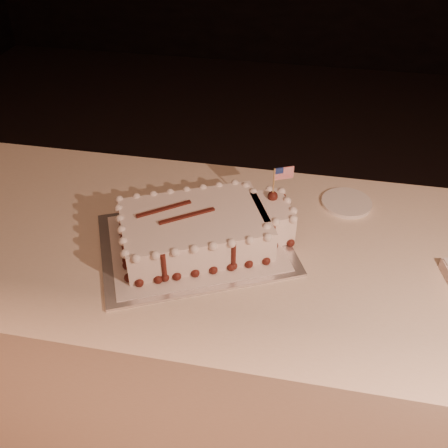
% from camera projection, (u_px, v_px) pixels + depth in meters
% --- Properties ---
extents(room_shell, '(6.10, 8.10, 2.90)m').
position_uv_depth(room_shell, '(390.00, 160.00, 0.46)').
color(room_shell, black).
rests_on(room_shell, ground).
extents(banquet_table, '(2.40, 0.80, 0.75)m').
position_uv_depth(banquet_table, '(310.00, 346.00, 1.56)').
color(banquet_table, beige).
rests_on(banquet_table, ground).
extents(cake_board, '(0.62, 0.55, 0.01)m').
position_uv_depth(cake_board, '(195.00, 244.00, 1.36)').
color(cake_board, silver).
rests_on(cake_board, banquet_table).
extents(doily, '(0.55, 0.50, 0.00)m').
position_uv_depth(doily, '(195.00, 242.00, 1.36)').
color(doily, silver).
rests_on(doily, cake_board).
extents(sheet_cake, '(0.50, 0.39, 0.19)m').
position_uv_depth(sheet_cake, '(204.00, 228.00, 1.33)').
color(sheet_cake, white).
rests_on(sheet_cake, doily).
extents(side_plate, '(0.15, 0.15, 0.01)m').
position_uv_depth(side_plate, '(347.00, 203.00, 1.51)').
color(side_plate, white).
rests_on(side_plate, banquet_table).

